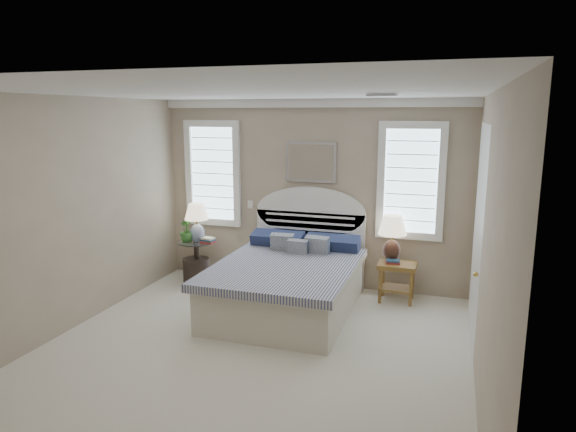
# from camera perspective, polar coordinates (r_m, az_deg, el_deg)

# --- Properties ---
(floor) EXTENTS (4.50, 5.00, 0.01)m
(floor) POSITION_cam_1_polar(r_m,az_deg,el_deg) (5.57, -4.60, -15.36)
(floor) COLOR beige
(floor) RESTS_ON ground
(ceiling) EXTENTS (4.50, 5.00, 0.01)m
(ceiling) POSITION_cam_1_polar(r_m,az_deg,el_deg) (4.98, -5.11, 13.59)
(ceiling) COLOR white
(ceiling) RESTS_ON wall_back
(wall_back) EXTENTS (4.50, 0.02, 2.70)m
(wall_back) POSITION_cam_1_polar(r_m,az_deg,el_deg) (7.44, 2.61, 2.43)
(wall_back) COLOR tan
(wall_back) RESTS_ON floor
(wall_left) EXTENTS (0.02, 5.00, 2.70)m
(wall_left) POSITION_cam_1_polar(r_m,az_deg,el_deg) (6.32, -24.03, -0.15)
(wall_left) COLOR tan
(wall_left) RESTS_ON floor
(wall_right) EXTENTS (0.02, 5.00, 2.70)m
(wall_right) POSITION_cam_1_polar(r_m,az_deg,el_deg) (4.74, 21.19, -3.50)
(wall_right) COLOR tan
(wall_right) RESTS_ON floor
(crown_molding) EXTENTS (4.50, 0.08, 0.12)m
(crown_molding) POSITION_cam_1_polar(r_m,az_deg,el_deg) (7.31, 2.62, 12.43)
(crown_molding) COLOR white
(crown_molding) RESTS_ON wall_back
(hvac_vent) EXTENTS (0.30, 0.20, 0.02)m
(hvac_vent) POSITION_cam_1_polar(r_m,az_deg,el_deg) (5.44, 10.40, 13.05)
(hvac_vent) COLOR #B2B2B2
(hvac_vent) RESTS_ON ceiling
(switch_plate) EXTENTS (0.08, 0.01, 0.12)m
(switch_plate) POSITION_cam_1_polar(r_m,az_deg,el_deg) (7.76, -4.22, 1.29)
(switch_plate) COLOR white
(switch_plate) RESTS_ON wall_back
(window_left) EXTENTS (0.90, 0.06, 1.60)m
(window_left) POSITION_cam_1_polar(r_m,az_deg,el_deg) (7.93, -8.31, 4.71)
(window_left) COLOR silver
(window_left) RESTS_ON wall_back
(window_right) EXTENTS (0.90, 0.06, 1.60)m
(window_right) POSITION_cam_1_polar(r_m,az_deg,el_deg) (7.14, 13.50, 3.79)
(window_right) COLOR silver
(window_right) RESTS_ON wall_back
(painting) EXTENTS (0.74, 0.04, 0.58)m
(painting) POSITION_cam_1_polar(r_m,az_deg,el_deg) (7.34, 2.56, 6.01)
(painting) COLOR silver
(painting) RESTS_ON wall_back
(closet_door) EXTENTS (0.02, 1.80, 2.40)m
(closet_door) POSITION_cam_1_polar(r_m,az_deg,el_deg) (5.94, 20.31, -2.03)
(closet_door) COLOR silver
(closet_door) RESTS_ON floor
(bed) EXTENTS (1.72, 2.28, 1.47)m
(bed) POSITION_cam_1_polar(r_m,az_deg,el_deg) (6.69, 0.15, -7.09)
(bed) COLOR white
(bed) RESTS_ON floor
(side_table_left) EXTENTS (0.56, 0.56, 0.63)m
(side_table_left) POSITION_cam_1_polar(r_m,az_deg,el_deg) (7.84, -10.10, -4.49)
(side_table_left) COLOR black
(side_table_left) RESTS_ON floor
(nightstand_right) EXTENTS (0.50, 0.40, 0.53)m
(nightstand_right) POSITION_cam_1_polar(r_m,az_deg,el_deg) (7.09, 12.02, -6.27)
(nightstand_right) COLOR olive
(nightstand_right) RESTS_ON floor
(floor_pot) EXTENTS (0.47, 0.47, 0.36)m
(floor_pot) POSITION_cam_1_polar(r_m,az_deg,el_deg) (7.90, -10.16, -5.93)
(floor_pot) COLOR black
(floor_pot) RESTS_ON floor
(lamp_left) EXTENTS (0.44, 0.44, 0.58)m
(lamp_left) POSITION_cam_1_polar(r_m,az_deg,el_deg) (7.69, -10.11, -0.23)
(lamp_left) COLOR silver
(lamp_left) RESTS_ON side_table_left
(lamp_right) EXTENTS (0.41, 0.41, 0.63)m
(lamp_right) POSITION_cam_1_polar(r_m,az_deg,el_deg) (7.07, 11.52, -1.85)
(lamp_right) COLOR black
(lamp_right) RESTS_ON nightstand_right
(potted_plant) EXTENTS (0.25, 0.25, 0.36)m
(potted_plant) POSITION_cam_1_polar(r_m,az_deg,el_deg) (7.71, -11.22, -1.55)
(potted_plant) COLOR #338037
(potted_plant) RESTS_ON side_table_left
(books_left) EXTENTS (0.21, 0.16, 0.08)m
(books_left) POSITION_cam_1_polar(r_m,az_deg,el_deg) (7.63, -8.89, -2.68)
(books_left) COLOR #A22D28
(books_left) RESTS_ON side_table_left
(books_right) EXTENTS (0.19, 0.14, 0.05)m
(books_right) POSITION_cam_1_polar(r_m,az_deg,el_deg) (7.02, 11.57, -5.00)
(books_right) COLOR #A22D28
(books_right) RESTS_ON nightstand_right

